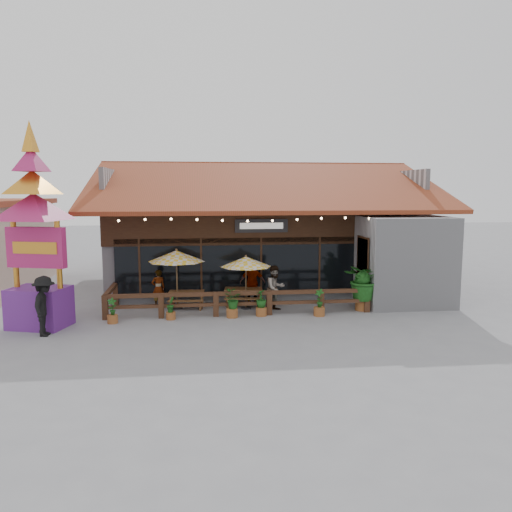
{
  "coord_description": "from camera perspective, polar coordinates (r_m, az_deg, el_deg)",
  "views": [
    {
      "loc": [
        -3.17,
        -18.64,
        4.65
      ],
      "look_at": [
        -0.76,
        1.5,
        1.98
      ],
      "focal_mm": 35.0,
      "sensor_mm": 36.0,
      "label": 1
    }
  ],
  "objects": [
    {
      "name": "planter_a",
      "position": [
        18.37,
        -16.09,
        -6.24
      ],
      "size": [
        0.37,
        0.37,
        0.91
      ],
      "color": "brown",
      "rests_on": "ground"
    },
    {
      "name": "umbrella_right",
      "position": [
        19.51,
        -1.17,
        -0.68
      ],
      "size": [
        2.08,
        2.08,
        2.15
      ],
      "color": "brown",
      "rests_on": "ground"
    },
    {
      "name": "restaurant_building",
      "position": [
        25.6,
        0.91,
        2.02
      ],
      "size": [
        15.5,
        14.73,
        6.09
      ],
      "color": "#BABABF",
      "rests_on": "ground"
    },
    {
      "name": "diner_a",
      "position": [
        20.4,
        -11.1,
        -3.63
      ],
      "size": [
        0.64,
        0.53,
        1.52
      ],
      "primitive_type": "imported",
      "rotation": [
        0.0,
        0.0,
        3.48
      ],
      "color": "#382111",
      "rests_on": "ground"
    },
    {
      "name": "planter_c",
      "position": [
        18.41,
        -2.76,
        -5.27
      ],
      "size": [
        0.77,
        0.72,
        1.03
      ],
      "color": "brown",
      "rests_on": "ground"
    },
    {
      "name": "planter_d",
      "position": [
        18.64,
        0.6,
        -5.41
      ],
      "size": [
        0.53,
        0.53,
        1.0
      ],
      "color": "brown",
      "rests_on": "ground"
    },
    {
      "name": "tropical_plant",
      "position": [
        19.82,
        12.15,
        -2.69
      ],
      "size": [
        1.99,
        2.01,
        2.1
      ],
      "color": "brown",
      "rests_on": "ground"
    },
    {
      "name": "diner_b",
      "position": [
        19.39,
        2.21,
        -3.69
      ],
      "size": [
        1.08,
        1.01,
        1.78
      ],
      "primitive_type": "imported",
      "rotation": [
        0.0,
        0.0,
        0.52
      ],
      "color": "#382111",
      "rests_on": "ground"
    },
    {
      "name": "picnic_table_left",
      "position": [
        20.1,
        -7.94,
        -4.63
      ],
      "size": [
        1.47,
        1.29,
        0.67
      ],
      "color": "brown",
      "rests_on": "ground"
    },
    {
      "name": "umbrella_left",
      "position": [
        19.8,
        -9.08,
        -0.03
      ],
      "size": [
        2.46,
        2.46,
        2.39
      ],
      "color": "brown",
      "rests_on": "ground"
    },
    {
      "name": "pedestrian",
      "position": [
        17.42,
        -23.04,
        -5.29
      ],
      "size": [
        0.74,
        1.27,
        1.95
      ],
      "primitive_type": "imported",
      "rotation": [
        0.0,
        0.0,
        1.55
      ],
      "color": "black",
      "rests_on": "ground"
    },
    {
      "name": "planter_b",
      "position": [
        18.41,
        -9.72,
        -6.01
      ],
      "size": [
        0.34,
        0.37,
        0.84
      ],
      "color": "brown",
      "rests_on": "ground"
    },
    {
      "name": "planter_e",
      "position": [
        18.79,
        7.25,
        -5.53
      ],
      "size": [
        0.42,
        0.44,
        1.02
      ],
      "color": "brown",
      "rests_on": "ground"
    },
    {
      "name": "thai_sign_tower",
      "position": [
        18.23,
        -24.02,
        4.61
      ],
      "size": [
        3.41,
        3.41,
        7.45
      ],
      "color": "#61227F",
      "rests_on": "ground"
    },
    {
      "name": "ground",
      "position": [
        19.47,
        2.76,
        -6.32
      ],
      "size": [
        100.0,
        100.0,
        0.0
      ],
      "primitive_type": "plane",
      "color": "gray",
      "rests_on": "ground"
    },
    {
      "name": "diner_c",
      "position": [
        20.55,
        -0.4,
        -3.04
      ],
      "size": [
        1.1,
        0.6,
        1.78
      ],
      "primitive_type": "imported",
      "rotation": [
        0.0,
        0.0,
        2.98
      ],
      "color": "#382111",
      "rests_on": "ground"
    },
    {
      "name": "picnic_table_right",
      "position": [
        20.2,
        -1.43,
        -4.38
      ],
      "size": [
        1.64,
        1.46,
        0.73
      ],
      "color": "brown",
      "rests_on": "ground"
    },
    {
      "name": "patio_railing",
      "position": [
        18.84,
        -3.89,
        -4.88
      ],
      "size": [
        10.0,
        2.6,
        0.92
      ],
      "color": "#4C291B",
      "rests_on": "ground"
    }
  ]
}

